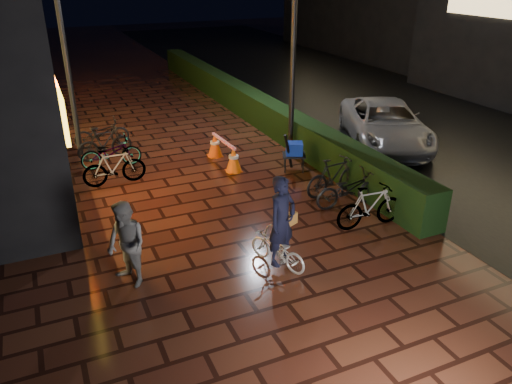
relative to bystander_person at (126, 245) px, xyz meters
name	(u,v)px	position (x,y,z in m)	size (l,w,h in m)	color
ground	(252,225)	(2.86, 1.10, -0.80)	(80.00, 80.00, 0.00)	#381911
asphalt_road	(420,118)	(11.86, 6.10, -0.79)	(11.00, 60.00, 0.01)	black
hedge	(247,102)	(6.16, 9.10, -0.30)	(0.70, 20.00, 1.00)	black
bystander_person	(126,245)	(0.00, 0.00, 0.00)	(0.77, 0.60, 1.59)	#605F62
van	(385,124)	(8.81, 4.30, -0.13)	(2.21, 4.78, 1.33)	#A09FA4
lamp_post_hedge	(293,49)	(5.66, 4.63, 2.31)	(0.54, 0.17, 5.64)	black
lamp_post_sf	(64,48)	(-0.05, 7.29, 2.31)	(0.52, 0.29, 5.65)	black
cyclist	(280,235)	(2.68, -0.60, -0.11)	(0.93, 1.37, 1.86)	white
traffic_barrier	(224,152)	(3.62, 4.81, -0.44)	(0.52, 1.77, 0.71)	orange
cart_assembly	(294,150)	(5.18, 3.54, -0.20)	(0.83, 0.71, 1.16)	black
parked_bikes_storefront	(107,147)	(0.62, 6.24, -0.34)	(1.79, 3.69, 0.97)	black
parked_bikes_hedge	(350,190)	(5.27, 0.94, -0.33)	(1.82, 2.34, 0.97)	black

